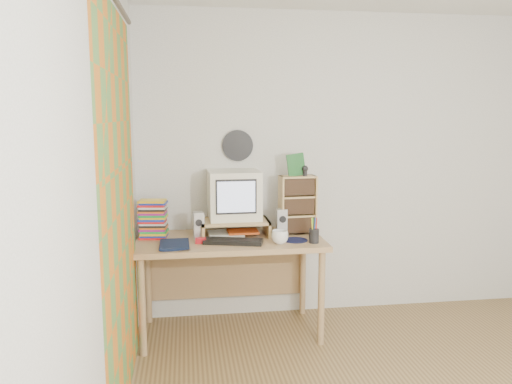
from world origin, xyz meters
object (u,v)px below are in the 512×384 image
object	(u,v)px
desk	(229,253)
crt_monitor	(234,195)
dvd_stack	(153,220)
cd_rack	(297,205)
keyboard	(233,241)
mug	(280,237)
diary	(159,243)

from	to	relation	value
desk	crt_monitor	world-z (taller)	crt_monitor
dvd_stack	cd_rack	world-z (taller)	cd_rack
dvd_stack	cd_rack	size ratio (longest dim) A/B	0.61
dvd_stack	crt_monitor	bearing A→B (deg)	12.00
keyboard	cd_rack	bearing A→B (deg)	38.84
crt_monitor	mug	size ratio (longest dim) A/B	3.22
keyboard	mug	world-z (taller)	mug
dvd_stack	mug	distance (m)	0.97
cd_rack	desk	bearing A→B (deg)	179.28
desk	mug	xyz separation A→B (m)	(0.35, -0.26, 0.18)
dvd_stack	mug	bearing A→B (deg)	-10.55
cd_rack	diary	xyz separation A→B (m)	(-1.06, -0.25, -0.20)
dvd_stack	diary	distance (m)	0.29
keyboard	diary	xyz separation A→B (m)	(-0.53, -0.02, 0.01)
crt_monitor	diary	distance (m)	0.71
keyboard	cd_rack	xyz separation A→B (m)	(0.53, 0.23, 0.22)
keyboard	cd_rack	world-z (taller)	cd_rack
cd_rack	dvd_stack	bearing A→B (deg)	175.98
diary	keyboard	bearing A→B (deg)	1.68
mug	keyboard	bearing A→B (deg)	170.91
desk	keyboard	distance (m)	0.26
desk	cd_rack	bearing A→B (deg)	2.71
keyboard	diary	bearing A→B (deg)	-162.60
mug	diary	bearing A→B (deg)	177.91
desk	mug	distance (m)	0.47
crt_monitor	mug	world-z (taller)	crt_monitor
desk	crt_monitor	bearing A→B (deg)	59.70
crt_monitor	keyboard	distance (m)	0.42
diary	cd_rack	bearing A→B (deg)	12.86
crt_monitor	dvd_stack	distance (m)	0.65
dvd_stack	desk	bearing A→B (deg)	3.71
dvd_stack	diary	size ratio (longest dim) A/B	1.08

